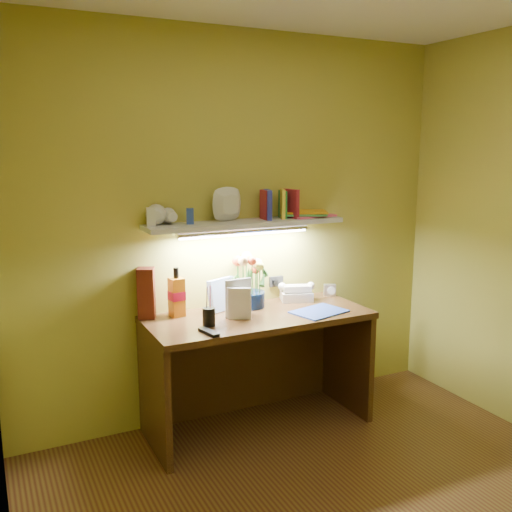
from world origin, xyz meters
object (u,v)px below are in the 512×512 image
at_px(desk, 258,371).
at_px(desk_clock, 330,290).
at_px(telephone, 296,291).
at_px(whisky_bottle, 177,292).
at_px(flower_bouquet, 250,281).

relative_size(desk, desk_clock, 17.24).
bearing_deg(telephone, whisky_bottle, -160.51).
height_order(desk, telephone, telephone).
xyz_separation_m(desk, whisky_bottle, (-0.46, 0.19, 0.53)).
bearing_deg(telephone, desk_clock, 20.33).
distance_m(desk, telephone, 0.61).
height_order(flower_bouquet, whisky_bottle, flower_bouquet).
bearing_deg(flower_bouquet, desk_clock, 0.26).
relative_size(desk_clock, whisky_bottle, 0.27).
bearing_deg(whisky_bottle, telephone, -0.47).
relative_size(flower_bouquet, whisky_bottle, 1.13).
bearing_deg(desk, whisky_bottle, 157.80).
distance_m(desk, whisky_bottle, 0.73).
xyz_separation_m(desk, desk_clock, (0.65, 0.18, 0.42)).
height_order(flower_bouquet, telephone, flower_bouquet).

